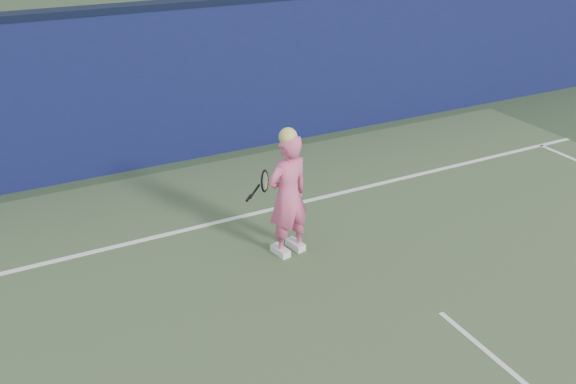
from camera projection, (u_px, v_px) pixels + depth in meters
ground at (509, 372)px, 5.82m from camera, size 80.00×80.00×0.00m
backstop_wall at (238, 78)px, 10.45m from camera, size 24.00×0.40×2.50m
player at (288, 195)px, 7.41m from camera, size 0.64×0.48×1.67m
racket at (263, 182)px, 7.76m from camera, size 0.47×0.35×0.30m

